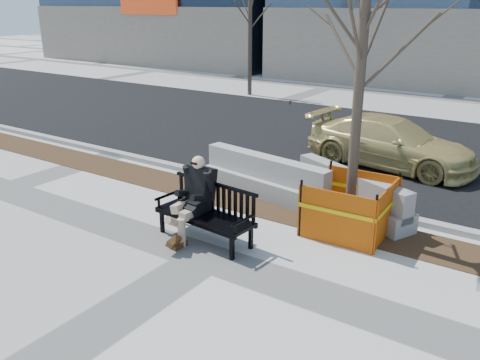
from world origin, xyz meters
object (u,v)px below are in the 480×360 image
(jersey_barrier_left, at_px, (265,195))
(tree_fence, at_px, (348,231))
(bench, at_px, (205,240))
(seated_man, at_px, (196,235))
(sedan, at_px, (388,166))
(jersey_barrier_right, at_px, (349,211))

(jersey_barrier_left, bearing_deg, tree_fence, -9.28)
(bench, height_order, seated_man, seated_man)
(sedan, relative_size, jersey_barrier_left, 1.37)
(bench, xyz_separation_m, jersey_barrier_right, (1.73, 2.89, 0.00))
(seated_man, bearing_deg, jersey_barrier_right, 59.54)
(sedan, height_order, jersey_barrier_right, sedan)
(sedan, relative_size, jersey_barrier_right, 1.47)
(sedan, xyz_separation_m, jersey_barrier_right, (0.34, -3.62, 0.00))
(tree_fence, xyz_separation_m, jersey_barrier_left, (-2.38, 0.76, 0.00))
(sedan, bearing_deg, tree_fence, -164.94)
(tree_fence, height_order, sedan, tree_fence)
(bench, distance_m, jersey_barrier_left, 2.68)
(jersey_barrier_right, bearing_deg, sedan, 120.17)
(jersey_barrier_right, bearing_deg, jersey_barrier_left, -148.63)
(tree_fence, xyz_separation_m, jersey_barrier_right, (-0.38, 0.99, 0.00))
(bench, height_order, tree_fence, tree_fence)
(tree_fence, height_order, jersey_barrier_right, tree_fence)
(seated_man, distance_m, jersey_barrier_left, 2.58)
(tree_fence, bearing_deg, seated_man, -142.64)
(jersey_barrier_left, bearing_deg, seated_man, -81.78)
(bench, bearing_deg, tree_fence, 47.17)
(tree_fence, bearing_deg, jersey_barrier_right, 110.95)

